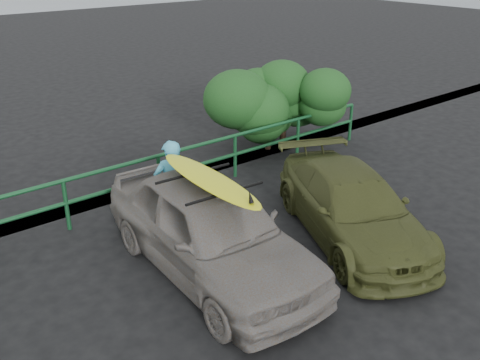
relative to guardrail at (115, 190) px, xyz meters
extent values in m
plane|color=black|center=(0.00, -5.00, -0.52)|extent=(80.00, 80.00, 0.00)
imported|color=slate|center=(0.28, -2.80, 0.26)|extent=(2.10, 4.68, 1.56)
imported|color=#3F441E|center=(2.94, -3.49, 0.09)|extent=(3.30, 4.55, 1.22)
imported|color=#45AECF|center=(0.53, -1.27, 0.37)|extent=(0.74, 0.59, 1.79)
ellipsoid|color=#CDD616|center=(0.28, -2.80, 1.13)|extent=(0.68, 2.62, 0.08)
camera|label=1|loc=(-4.05, -8.94, 4.44)|focal=40.00mm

